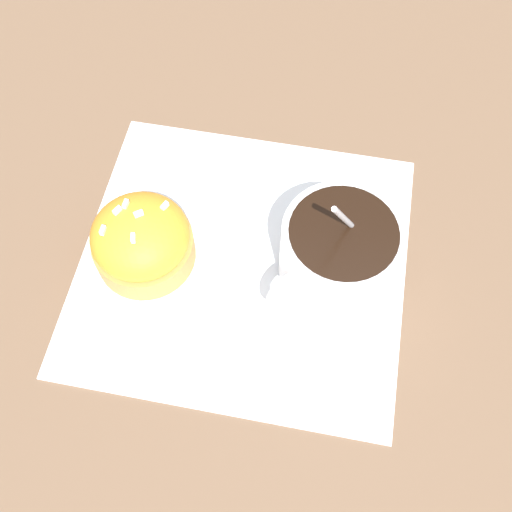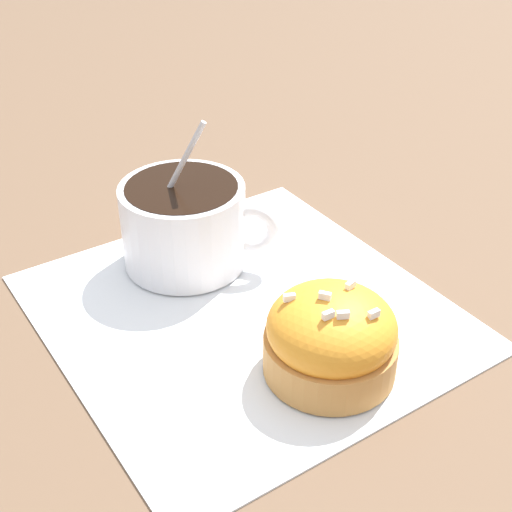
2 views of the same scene
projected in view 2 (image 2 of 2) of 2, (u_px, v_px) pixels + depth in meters
ground_plane at (244, 312)px, 0.49m from camera, size 3.00×3.00×0.00m
paper_napkin at (244, 311)px, 0.48m from camera, size 0.29×0.28×0.00m
coffee_cup at (185, 221)px, 0.51m from camera, size 0.10×0.09×0.11m
frosted_pastry at (332, 337)px, 0.42m from camera, size 0.08×0.08×0.06m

